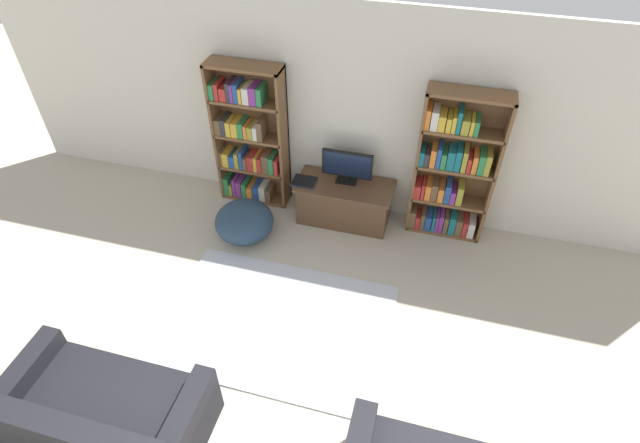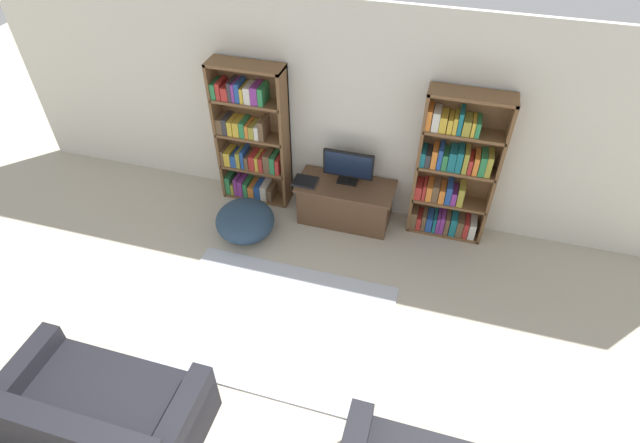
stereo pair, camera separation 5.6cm
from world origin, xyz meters
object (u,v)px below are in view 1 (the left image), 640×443
Objects in this scene: bookshelf_left at (249,139)px; television at (347,166)px; beanbag_ottoman at (244,221)px; bookshelf_right at (452,171)px; tv_stand at (344,202)px; laptop at (304,181)px; couch_left_sectional at (102,418)px.

bookshelf_left is 3.05× the size of television.
bookshelf_left reaches higher than beanbag_ottoman.
bookshelf_right is 3.05× the size of television.
bookshelf_right is 1.35m from tv_stand.
television is at bearing 17.64° from laptop.
bookshelf_right is 4.27m from couch_left_sectional.
bookshelf_left is 2.47m from bookshelf_right.
television is at bearing 32.46° from beanbag_ottoman.
bookshelf_left is 2.63× the size of beanbag_ottoman.
tv_stand reaches higher than beanbag_ottoman.
television is 2.12× the size of laptop.
beanbag_ottoman is (0.17, -0.77, -0.66)m from bookshelf_left.
laptop is (-0.49, -0.08, 0.28)m from tv_stand.
beanbag_ottoman is at bearing -77.48° from bookshelf_left.
beanbag_ottoman is (0.19, 2.64, -0.06)m from couch_left_sectional.
bookshelf_right is 1.58× the size of tv_stand.
bookshelf_left is 1.03m from beanbag_ottoman.
bookshelf_left reaches higher than tv_stand.
laptop is (-1.70, -0.24, -0.31)m from bookshelf_right.
bookshelf_left is at bearing 179.99° from bookshelf_right.
couch_left_sectional is (-0.79, -3.18, -0.27)m from laptop.
couch_left_sectional is at bearing -94.19° from beanbag_ottoman.
bookshelf_right is 1.12× the size of couch_left_sectional.
beanbag_ottoman is at bearing -161.37° from bookshelf_right.
bookshelf_left reaches higher than laptop.
tv_stand is 1.67× the size of beanbag_ottoman.
laptop is at bearing -17.00° from bookshelf_left.
bookshelf_left is 6.45× the size of laptop.
television is at bearing 68.94° from couch_left_sectional.
television is 1.40m from beanbag_ottoman.
bookshelf_left is at bearing 102.52° from beanbag_ottoman.
television is (1.26, -0.08, -0.12)m from bookshelf_left.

